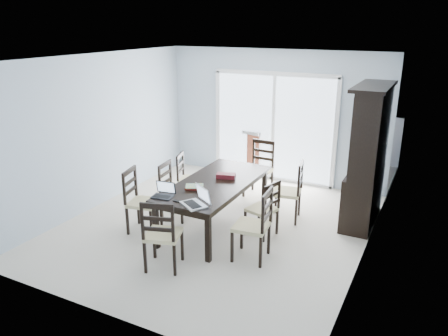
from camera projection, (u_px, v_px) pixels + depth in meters
The scene contains 24 objects.
floor at pixel (216, 226), 6.94m from camera, with size 5.00×5.00×0.00m, color beige.
ceiling at pixel (215, 58), 6.11m from camera, with size 5.00×5.00×0.00m, color white.
back_wall at pixel (274, 117), 8.64m from camera, with size 4.50×0.02×2.60m, color #AABBCB.
wall_left at pixel (99, 131), 7.49m from camera, with size 0.02×5.00×2.60m, color #AABBCB.
wall_right at pixel (371, 169), 5.56m from camera, with size 0.02×5.00×2.60m, color #AABBCB.
balcony at pixel (288, 167), 9.91m from camera, with size 4.50×2.00×0.10m, color gray.
railing at pixel (302, 132), 10.57m from camera, with size 4.50×0.06×1.10m, color #99999E.
dining_table at pixel (215, 186), 6.72m from camera, with size 1.00×2.20×0.75m.
china_hutch at pixel (368, 158), 6.79m from camera, with size 0.50×1.38×2.20m.
sliding_door at pixel (273, 127), 8.69m from camera, with size 2.52×0.05×2.18m.
chair_left_near at pixel (137, 194), 6.62m from camera, with size 0.52×0.51×1.14m.
chair_left_mid at pixel (171, 185), 7.09m from camera, with size 0.45×0.44×1.07m.
chair_left_far at pixel (186, 173), 7.73m from camera, with size 0.49×0.48×1.03m.
chair_right_near at pixel (259, 218), 5.77m from camera, with size 0.49×0.48×1.17m.
chair_right_mid at pixel (267, 203), 6.44m from camera, with size 0.48×0.47×1.02m.
chair_right_far at pixel (293, 185), 6.97m from camera, with size 0.52×0.51×1.16m.
chair_end_near at pixel (161, 228), 5.51m from camera, with size 0.54×0.55×1.15m.
chair_end_far at pixel (261, 162), 8.06m from camera, with size 0.45×0.47×1.17m.
laptop_dark at pixel (162, 194), 6.09m from camera, with size 0.32×0.24×0.20m.
laptop_silver at pixel (193, 201), 5.81m from camera, with size 0.44×0.41×0.25m.
book_stack at pixel (194, 187), 6.42m from camera, with size 0.32×0.30×0.04m.
cell_phone at pixel (177, 201), 5.96m from camera, with size 0.12×0.05×0.01m, color black.
game_box at pixel (226, 176), 6.84m from camera, with size 0.29×0.15×0.07m, color #450D1A.
hot_tub at pixel (246, 141), 10.07m from camera, with size 2.14×1.99×0.95m.
Camera 1 is at (2.96, -5.54, 3.08)m, focal length 35.00 mm.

